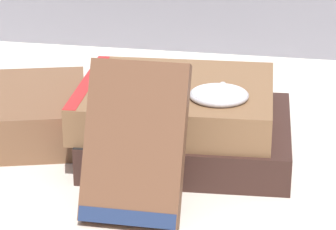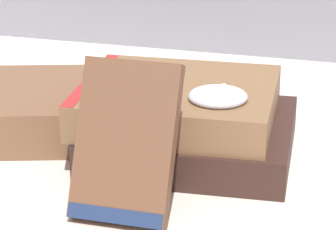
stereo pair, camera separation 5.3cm
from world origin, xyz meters
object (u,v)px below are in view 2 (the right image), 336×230
at_px(book_flat_bottom, 186,136).
at_px(book_flat_top, 173,102).
at_px(reading_glasses, 153,101).
at_px(pocket_watch, 218,96).
at_px(book_leaning_front, 125,148).

bearing_deg(book_flat_bottom, book_flat_top, -178.63).
xyz_separation_m(book_flat_bottom, reading_glasses, (-0.07, 0.12, -0.02)).
distance_m(book_flat_bottom, pocket_watch, 0.07).
relative_size(book_flat_bottom, pocket_watch, 3.55).
distance_m(book_flat_bottom, book_flat_top, 0.04).
relative_size(book_flat_top, pocket_watch, 3.36).
bearing_deg(pocket_watch, book_flat_top, 150.68).
distance_m(book_flat_bottom, book_leaning_front, 0.13).
xyz_separation_m(book_flat_top, reading_glasses, (-0.05, 0.12, -0.05)).
xyz_separation_m(pocket_watch, reading_glasses, (-0.10, 0.15, -0.07)).
relative_size(book_flat_top, reading_glasses, 1.91).
xyz_separation_m(book_leaning_front, pocket_watch, (0.05, 0.10, 0.01)).
height_order(book_flat_bottom, pocket_watch, pocket_watch).
bearing_deg(reading_glasses, pocket_watch, -63.73).
distance_m(book_leaning_front, reading_glasses, 0.26).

